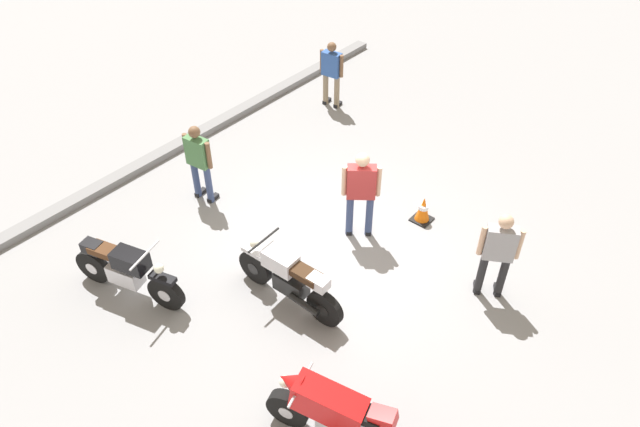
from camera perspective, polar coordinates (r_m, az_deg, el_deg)
ground_plane at (r=10.57m, az=1.24°, el=-3.26°), size 40.00×40.00×0.00m
curb_edge at (r=13.24m, az=-14.48°, el=5.99°), size 14.00×0.30×0.15m
motorcycle_silver_cruiser at (r=9.32m, az=-3.04°, el=-6.34°), size 0.70×2.09×1.09m
motorcycle_black_cruiser at (r=9.92m, az=-18.32°, el=-5.28°), size 0.82×2.04×1.09m
motorcycle_red_sportbike at (r=7.80m, az=1.46°, el=-18.95°), size 0.86×1.93×1.14m
person_in_gray_shirt at (r=9.52m, az=16.93°, el=-3.51°), size 0.49×0.61×1.69m
person_in_blue_shirt at (r=14.17m, az=1.13°, el=13.70°), size 0.35×0.64×1.62m
person_in_green_shirt at (r=11.28m, az=-11.70°, el=5.19°), size 0.35×0.65×1.65m
person_in_red_shirt at (r=10.18m, az=4.00°, el=2.35°), size 0.53×0.59×1.78m
traffic_cone at (r=11.11m, az=9.99°, el=0.40°), size 0.36×0.36×0.53m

